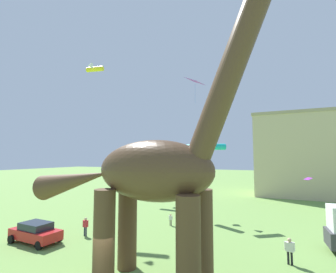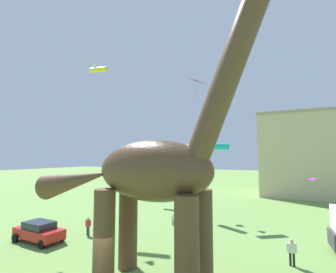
# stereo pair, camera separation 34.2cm
# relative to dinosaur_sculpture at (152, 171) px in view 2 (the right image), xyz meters

# --- Properties ---
(dinosaur_sculpture) EXTENTS (15.65, 3.32, 16.36)m
(dinosaur_sculpture) POSITION_rel_dinosaur_sculpture_xyz_m (0.00, 0.00, 0.00)
(dinosaur_sculpture) COLOR #513823
(dinosaur_sculpture) RESTS_ON ground_plane
(parked_sedan_left) EXTENTS (4.28, 2.03, 1.55)m
(parked_sedan_left) POSITION_rel_dinosaur_sculpture_xyz_m (-11.23, 1.73, -5.11)
(parked_sedan_left) COLOR red
(parked_sedan_left) RESTS_ON ground_plane
(person_photographer) EXTENTS (0.41, 0.18, 1.10)m
(person_photographer) POSITION_rel_dinosaur_sculpture_xyz_m (-3.58, 10.49, -5.25)
(person_photographer) COLOR #6B6056
(person_photographer) RESTS_ON ground_plane
(person_watching_child) EXTENTS (0.60, 0.27, 1.61)m
(person_watching_child) POSITION_rel_dinosaur_sculpture_xyz_m (6.67, 5.68, -4.94)
(person_watching_child) COLOR black
(person_watching_child) RESTS_ON ground_plane
(person_far_spectator) EXTENTS (0.57, 0.25, 1.52)m
(person_far_spectator) POSITION_rel_dinosaur_sculpture_xyz_m (-8.87, 4.62, -5.00)
(person_far_spectator) COLOR #2D3347
(person_far_spectator) RESTS_ON ground_plane
(kite_mid_left) EXTENTS (2.42, 2.54, 0.72)m
(kite_mid_left) POSITION_rel_dinosaur_sculpture_xyz_m (-0.26, 14.64, 1.84)
(kite_mid_left) COLOR #19B2B7
(kite_high_right) EXTENTS (1.46, 1.83, 2.12)m
(kite_high_right) POSITION_rel_dinosaur_sculpture_xyz_m (0.21, 6.91, 6.91)
(kite_high_right) COLOR purple
(kite_far_right) EXTENTS (2.84, 2.48, 0.82)m
(kite_far_right) POSITION_rel_dinosaur_sculpture_xyz_m (-11.33, 20.11, 1.51)
(kite_far_right) COLOR #287AE5
(kite_mid_center) EXTENTS (0.48, 0.48, 0.49)m
(kite_mid_center) POSITION_rel_dinosaur_sculpture_xyz_m (-7.05, 12.98, 1.32)
(kite_mid_center) COLOR black
(kite_near_high) EXTENTS (2.20, 2.02, 0.63)m
(kite_near_high) POSITION_rel_dinosaur_sculpture_xyz_m (-13.72, 10.51, 11.40)
(kite_near_high) COLOR yellow
(kite_far_left) EXTENTS (0.82, 0.88, 0.21)m
(kite_far_left) POSITION_rel_dinosaur_sculpture_xyz_m (8.77, 16.02, -1.40)
(kite_far_left) COLOR purple
(kite_apex) EXTENTS (2.73, 2.79, 0.79)m
(kite_apex) POSITION_rel_dinosaur_sculpture_xyz_m (-3.45, 15.38, 1.84)
(kite_apex) COLOR #19B2B7
(background_building_block) EXTENTS (17.18, 9.44, 14.17)m
(background_building_block) POSITION_rel_dinosaur_sculpture_xyz_m (10.71, 36.15, 1.18)
(background_building_block) COLOR #CCB78E
(background_building_block) RESTS_ON ground_plane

